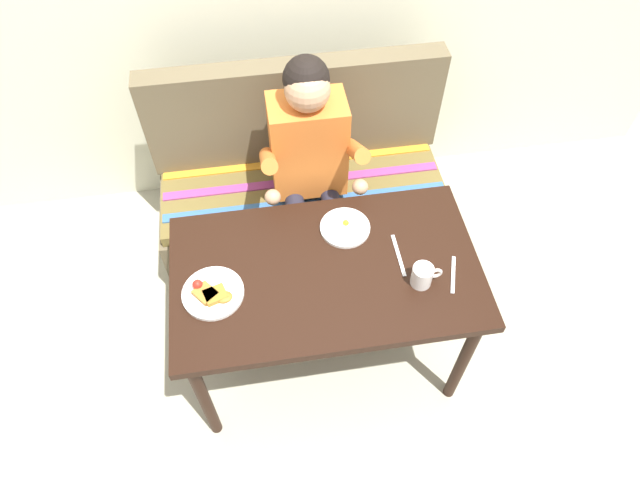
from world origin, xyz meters
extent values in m
plane|color=#A5A18C|center=(0.00, 0.00, 0.00)|extent=(8.00, 8.00, 0.00)
cube|color=black|center=(0.00, 0.00, 0.71)|extent=(1.20, 0.70, 0.04)
cylinder|color=black|center=(-0.54, -0.29, 0.34)|extent=(0.05, 0.05, 0.69)
cylinder|color=black|center=(0.54, -0.29, 0.34)|extent=(0.05, 0.05, 0.69)
cylinder|color=black|center=(-0.54, 0.29, 0.34)|extent=(0.05, 0.05, 0.69)
cylinder|color=black|center=(0.54, 0.29, 0.34)|extent=(0.05, 0.05, 0.69)
cube|color=brown|center=(0.00, 0.72, 0.20)|extent=(1.44, 0.56, 0.40)
cube|color=brown|center=(0.00, 0.72, 0.43)|extent=(1.40, 0.52, 0.06)
cube|color=brown|center=(0.00, 0.94, 0.73)|extent=(1.44, 0.12, 0.54)
cube|color=#336099|center=(0.00, 0.58, 0.46)|extent=(1.38, 0.05, 0.01)
cube|color=#93387A|center=(0.00, 0.72, 0.46)|extent=(1.38, 0.05, 0.01)
cube|color=orange|center=(0.00, 0.86, 0.46)|extent=(1.38, 0.05, 0.01)
cube|color=orange|center=(0.02, 0.66, 0.76)|extent=(0.34, 0.22, 0.48)
sphere|color=tan|center=(0.02, 0.64, 1.09)|extent=(0.19, 0.19, 0.19)
sphere|color=black|center=(0.02, 0.67, 1.12)|extent=(0.19, 0.19, 0.19)
cylinder|color=orange|center=(-0.17, 0.52, 0.83)|extent=(0.07, 0.29, 0.23)
cylinder|color=orange|center=(0.21, 0.52, 0.83)|extent=(0.07, 0.29, 0.23)
sphere|color=tan|center=(-0.17, 0.40, 0.73)|extent=(0.07, 0.07, 0.07)
sphere|color=tan|center=(0.21, 0.40, 0.73)|extent=(0.07, 0.07, 0.07)
cylinder|color=#232333|center=(-0.06, 0.49, 0.52)|extent=(0.09, 0.34, 0.09)
cylinder|color=#232333|center=(-0.06, 0.32, 0.26)|extent=(0.08, 0.08, 0.52)
cube|color=black|center=(-0.06, 0.26, 0.03)|extent=(0.09, 0.20, 0.05)
cylinder|color=#232333|center=(0.11, 0.49, 0.52)|extent=(0.09, 0.34, 0.09)
cylinder|color=#232333|center=(0.11, 0.32, 0.26)|extent=(0.08, 0.08, 0.52)
cube|color=black|center=(0.11, 0.26, 0.03)|extent=(0.09, 0.20, 0.05)
cylinder|color=white|center=(-0.44, -0.05, 0.74)|extent=(0.23, 0.23, 0.02)
cube|color=olive|center=(-0.42, -0.07, 0.76)|extent=(0.10, 0.09, 0.02)
cube|color=#9D6829|center=(-0.46, -0.06, 0.76)|extent=(0.10, 0.10, 0.02)
sphere|color=red|center=(-0.49, -0.02, 0.76)|extent=(0.04, 0.04, 0.04)
ellipsoid|color=#CC6623|center=(-0.39, -0.08, 0.76)|extent=(0.06, 0.05, 0.02)
cylinder|color=white|center=(0.11, 0.18, 0.74)|extent=(0.20, 0.20, 0.01)
ellipsoid|color=white|center=(0.11, 0.18, 0.75)|extent=(0.09, 0.08, 0.01)
sphere|color=yellow|center=(0.11, 0.19, 0.76)|extent=(0.03, 0.03, 0.03)
cylinder|color=white|center=(0.34, -0.12, 0.78)|extent=(0.08, 0.08, 0.09)
cylinder|color=brown|center=(0.34, -0.12, 0.82)|extent=(0.07, 0.07, 0.01)
torus|color=white|center=(0.40, -0.12, 0.78)|extent=(0.05, 0.01, 0.05)
cube|color=silver|center=(0.48, -0.10, 0.73)|extent=(0.07, 0.17, 0.00)
cube|color=silver|center=(0.29, 0.02, 0.73)|extent=(0.01, 0.20, 0.00)
camera|label=1|loc=(-0.21, -1.20, 2.53)|focal=31.49mm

